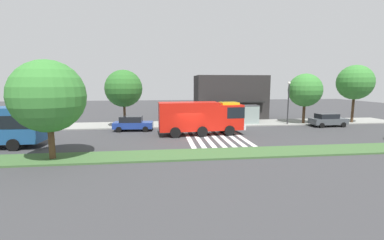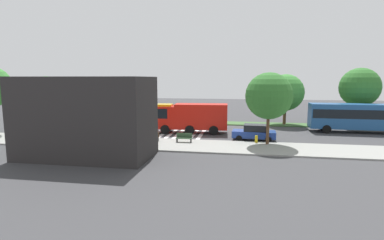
{
  "view_description": "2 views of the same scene",
  "coord_description": "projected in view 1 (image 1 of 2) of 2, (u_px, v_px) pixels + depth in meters",
  "views": [
    {
      "loc": [
        -3.05,
        -26.37,
        5.5
      ],
      "look_at": [
        0.25,
        0.32,
        1.71
      ],
      "focal_mm": 24.42,
      "sensor_mm": 36.0,
      "label": 1
    },
    {
      "loc": [
        -4.87,
        35.87,
        6.54
      ],
      "look_at": [
        1.13,
        0.57,
        1.5
      ],
      "focal_mm": 27.67,
      "sensor_mm": 36.0,
      "label": 2
    }
  ],
  "objects": [
    {
      "name": "ground_plane",
      "position": [
        190.0,
        137.0,
        27.05
      ],
      "size": [
        120.0,
        120.0,
        0.0
      ],
      "primitive_type": "plane",
      "color": "#38383A"
    },
    {
      "name": "sidewalk",
      "position": [
        183.0,
        124.0,
        35.03
      ],
      "size": [
        60.0,
        5.25,
        0.14
      ],
      "primitive_type": "cube",
      "color": "gray",
      "rests_on": "ground_plane"
    },
    {
      "name": "median_strip",
      "position": [
        200.0,
        154.0,
        20.16
      ],
      "size": [
        60.0,
        3.0,
        0.14
      ],
      "primitive_type": "cube",
      "color": "#3D6033",
      "rests_on": "ground_plane"
    },
    {
      "name": "crosswalk",
      "position": [
        214.0,
        136.0,
        27.35
      ],
      "size": [
        5.85,
        9.9,
        0.01
      ],
      "color": "silver",
      "rests_on": "ground_plane"
    },
    {
      "name": "fire_truck",
      "position": [
        203.0,
        116.0,
        28.0
      ],
      "size": [
        9.25,
        3.13,
        3.52
      ],
      "rotation": [
        0.0,
        0.0,
        0.06
      ],
      "color": "red",
      "rests_on": "ground_plane"
    },
    {
      "name": "parked_car_west",
      "position": [
        133.0,
        123.0,
        30.4
      ],
      "size": [
        4.6,
        2.29,
        1.71
      ],
      "rotation": [
        0.0,
        0.0,
        -0.05
      ],
      "color": "navy",
      "rests_on": "ground_plane"
    },
    {
      "name": "parked_car_mid",
      "position": [
        328.0,
        120.0,
        33.38
      ],
      "size": [
        4.59,
        2.16,
        1.67
      ],
      "rotation": [
        0.0,
        0.0,
        0.04
      ],
      "color": "#474C51",
      "rests_on": "ground_plane"
    },
    {
      "name": "bus_stop_shelter",
      "position": [
        246.0,
        111.0,
        34.69
      ],
      "size": [
        3.5,
        1.4,
        2.46
      ],
      "color": "#4C4C51",
      "rests_on": "sidewalk"
    },
    {
      "name": "bench_near_shelter",
      "position": [
        216.0,
        121.0,
        34.38
      ],
      "size": [
        1.6,
        0.5,
        0.9
      ],
      "color": "#4C3823",
      "rests_on": "sidewalk"
    },
    {
      "name": "bench_west_of_shelter",
      "position": [
        190.0,
        121.0,
        33.96
      ],
      "size": [
        1.6,
        0.5,
        0.9
      ],
      "color": "#2D472D",
      "rests_on": "sidewalk"
    },
    {
      "name": "street_lamp",
      "position": [
        288.0,
        99.0,
        34.23
      ],
      "size": [
        0.36,
        0.36,
        5.57
      ],
      "color": "#2D2D30",
      "rests_on": "sidewalk"
    },
    {
      "name": "storefront_building",
      "position": [
        230.0,
        97.0,
        40.74
      ],
      "size": [
        10.75,
        6.17,
        6.69
      ],
      "color": "#282626",
      "rests_on": "ground_plane"
    },
    {
      "name": "sidewalk_tree_far_west",
      "position": [
        124.0,
        89.0,
        31.86
      ],
      "size": [
        4.53,
        4.53,
        7.0
      ],
      "color": "#513823",
      "rests_on": "sidewalk"
    },
    {
      "name": "sidewalk_tree_west",
      "position": [
        305.0,
        90.0,
        34.78
      ],
      "size": [
        4.4,
        4.4,
        6.65
      ],
      "color": "#47301E",
      "rests_on": "sidewalk"
    },
    {
      "name": "sidewalk_tree_center",
      "position": [
        355.0,
        82.0,
        35.5
      ],
      "size": [
        4.69,
        4.69,
        7.84
      ],
      "color": "#47301E",
      "rests_on": "sidewalk"
    },
    {
      "name": "median_tree_west",
      "position": [
        48.0,
        96.0,
        18.21
      ],
      "size": [
        5.07,
        5.07,
        7.0
      ],
      "color": "#513823",
      "rests_on": "median_strip"
    },
    {
      "name": "fire_hydrant",
      "position": [
        133.0,
        124.0,
        32.11
      ],
      "size": [
        0.28,
        0.28,
        0.7
      ],
      "primitive_type": "cylinder",
      "color": "gold",
      "rests_on": "sidewalk"
    }
  ]
}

